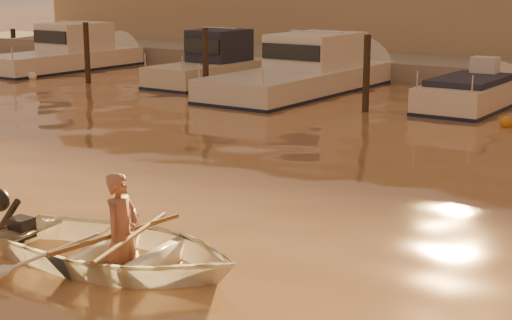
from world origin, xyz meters
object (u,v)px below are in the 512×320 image
Objects in this scene: person at (122,233)px; moored_boat_1 at (211,65)px; moored_boat_2 at (303,72)px; moored_boat_3 at (472,99)px; dinghy at (116,249)px; moored_boat_0 at (63,53)px.

moored_boat_1 is (-9.57, 14.14, 0.19)m from person.
moored_boat_2 is at bearing 0.00° from moored_boat_1.
person is at bearing -87.32° from moored_boat_3.
moored_boat_1 is 3.57m from moored_boat_2.
person is 0.17× the size of moored_boat_2.
moored_boat_2 reaches higher than moored_boat_3.
dinghy is at bearing 90.00° from person.
person is 0.26× the size of moored_boat_1.
moored_boat_0 is 16.01m from moored_boat_3.
moored_boat_0 is 7.10m from moored_boat_1.
person is (0.10, 0.01, 0.22)m from dinghy.
moored_boat_2 reaches higher than dinghy.
moored_boat_1 reaches higher than person.
moored_boat_2 is 5.35m from moored_boat_3.
dinghy is at bearing -40.52° from moored_boat_0.
moored_boat_0 is at bearing 180.00° from moored_boat_1.
moored_boat_1 reaches higher than moored_boat_3.
moored_boat_0 is (-16.56, 14.15, 0.41)m from dinghy.
person is at bearing -90.00° from dinghy.
dinghy is 14.17m from moored_boat_3.
person is at bearing -67.02° from moored_boat_2.
moored_boat_1 is at bearing 25.99° from person.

